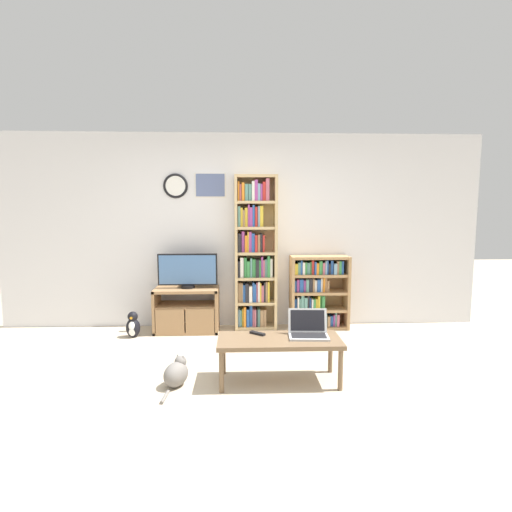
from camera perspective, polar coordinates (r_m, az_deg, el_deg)
The scene contains 11 objects.
ground_plane at distance 3.65m, azimuth -1.83°, elevation -19.24°, with size 18.00×18.00×0.00m, color #BCAD93.
wall_back at distance 5.44m, azimuth -2.13°, elevation 3.62°, with size 6.50×0.09×2.60m.
tv_stand at distance 5.35m, azimuth -9.85°, elevation -7.54°, with size 0.83×0.45×0.57m.
television at distance 5.26m, azimuth -9.73°, elevation -2.07°, with size 0.77×0.18×0.45m.
bookshelf_tall at distance 5.30m, azimuth -0.24°, elevation 0.23°, with size 0.56×0.27×2.04m.
bookshelf_short at distance 5.46m, azimuth 8.61°, elevation -5.12°, with size 0.77×0.31×0.98m.
coffee_table at distance 3.77m, azimuth 3.34°, elevation -12.30°, with size 1.13×0.48×0.42m.
laptop at distance 3.83m, azimuth 7.46°, elevation -10.39°, with size 0.38×0.29×0.24m.
remote_near_laptop at distance 3.86m, azimuth 0.20°, elevation -10.99°, with size 0.15×0.13×0.02m.
cat at distance 3.84m, azimuth -11.27°, elevation -16.09°, with size 0.29×0.51×0.27m.
penguin_figurine at distance 5.30m, azimuth -17.18°, elevation -9.47°, with size 0.18×0.16×0.33m.
Camera 1 is at (-0.02, -3.29, 1.60)m, focal length 28.00 mm.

